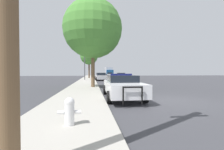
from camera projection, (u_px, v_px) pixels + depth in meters
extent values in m
plane|color=#3D3D42|center=(170.00, 100.00, 8.31)|extent=(110.00, 110.00, 0.00)
cube|color=#ADA89E|center=(76.00, 102.00, 7.62)|extent=(3.00, 110.00, 0.13)
cube|color=white|center=(122.00, 87.00, 9.04)|extent=(1.96, 5.07, 0.67)
cube|color=black|center=(121.00, 78.00, 9.28)|extent=(1.64, 2.65, 0.39)
cylinder|color=black|center=(145.00, 97.00, 7.61)|extent=(0.25, 0.65, 0.65)
cylinder|color=black|center=(109.00, 97.00, 7.40)|extent=(0.25, 0.65, 0.65)
cylinder|color=black|center=(130.00, 89.00, 10.70)|extent=(0.25, 0.65, 0.65)
cylinder|color=black|center=(105.00, 90.00, 10.50)|extent=(0.25, 0.65, 0.65)
cylinder|color=black|center=(142.00, 95.00, 6.48)|extent=(0.07, 0.07, 0.78)
cylinder|color=black|center=(123.00, 96.00, 6.38)|extent=(0.07, 0.07, 0.78)
cylinder|color=black|center=(133.00, 87.00, 6.42)|extent=(0.88, 0.09, 0.07)
cube|color=navy|center=(121.00, 74.00, 9.28)|extent=(1.33, 0.23, 0.09)
cube|color=navy|center=(137.00, 86.00, 9.15)|extent=(0.09, 3.62, 0.19)
cylinder|color=white|center=(70.00, 114.00, 4.07)|extent=(0.26, 0.26, 0.59)
sphere|color=white|center=(69.00, 102.00, 4.07)|extent=(0.27, 0.27, 0.27)
cylinder|color=white|center=(61.00, 112.00, 4.04)|extent=(0.18, 0.10, 0.10)
cylinder|color=white|center=(78.00, 112.00, 4.10)|extent=(0.18, 0.10, 0.10)
cylinder|color=#424247|center=(85.00, 64.00, 27.99)|extent=(0.16, 0.16, 5.75)
cylinder|color=#424247|center=(95.00, 50.00, 28.19)|extent=(3.86, 0.11, 0.11)
cube|color=black|center=(105.00, 53.00, 28.46)|extent=(0.30, 0.24, 0.90)
sphere|color=red|center=(105.00, 51.00, 28.33)|extent=(0.20, 0.20, 0.20)
sphere|color=orange|center=(105.00, 52.00, 28.33)|extent=(0.20, 0.20, 0.20)
sphere|color=green|center=(105.00, 54.00, 28.34)|extent=(0.20, 0.20, 0.20)
cube|color=#B7B7BC|center=(101.00, 77.00, 27.60)|extent=(1.98, 4.58, 0.64)
cube|color=black|center=(101.00, 74.00, 27.37)|extent=(1.62, 2.41, 0.44)
cylinder|color=black|center=(95.00, 78.00, 28.82)|extent=(0.27, 0.70, 0.69)
cylinder|color=black|center=(104.00, 78.00, 29.14)|extent=(0.27, 0.70, 0.69)
cylinder|color=black|center=(97.00, 79.00, 26.08)|extent=(0.27, 0.70, 0.69)
cylinder|color=black|center=(106.00, 79.00, 26.40)|extent=(0.27, 0.70, 0.69)
cube|color=#474C51|center=(121.00, 76.00, 33.07)|extent=(2.00, 4.33, 0.66)
cube|color=black|center=(121.00, 74.00, 33.28)|extent=(1.66, 2.28, 0.37)
cylinder|color=black|center=(126.00, 78.00, 31.85)|extent=(0.27, 0.72, 0.72)
cylinder|color=black|center=(118.00, 78.00, 31.68)|extent=(0.27, 0.72, 0.72)
cylinder|color=black|center=(124.00, 77.00, 34.48)|extent=(0.27, 0.72, 0.72)
cylinder|color=black|center=(116.00, 77.00, 34.31)|extent=(0.27, 0.72, 0.72)
cube|color=silver|center=(110.00, 75.00, 47.20)|extent=(2.00, 4.29, 0.60)
cube|color=black|center=(110.00, 73.00, 46.98)|extent=(1.63, 2.27, 0.49)
cylinder|color=black|center=(107.00, 76.00, 48.44)|extent=(0.28, 0.67, 0.66)
cylinder|color=black|center=(112.00, 76.00, 48.57)|extent=(0.28, 0.67, 0.66)
cylinder|color=black|center=(107.00, 76.00, 45.84)|extent=(0.28, 0.67, 0.66)
cylinder|color=black|center=(113.00, 76.00, 45.97)|extent=(0.28, 0.67, 0.66)
cube|color=navy|center=(110.00, 73.00, 49.39)|extent=(2.25, 1.93, 1.82)
cube|color=#B2B2B7|center=(109.00, 71.00, 52.76)|extent=(2.27, 4.93, 2.79)
cylinder|color=black|center=(113.00, 75.00, 49.75)|extent=(0.29, 0.89, 0.88)
cylinder|color=black|center=(106.00, 75.00, 49.44)|extent=(0.29, 0.89, 0.88)
cylinder|color=black|center=(111.00, 75.00, 53.86)|extent=(0.29, 0.89, 0.88)
cylinder|color=black|center=(105.00, 75.00, 53.55)|extent=(0.29, 0.89, 0.88)
cylinder|color=brown|center=(89.00, 69.00, 36.37)|extent=(0.36, 0.36, 4.20)
sphere|color=#4C8E38|center=(89.00, 56.00, 36.30)|extent=(4.24, 4.24, 4.24)
cylinder|color=brown|center=(93.00, 66.00, 14.47)|extent=(0.36, 0.36, 4.04)
sphere|color=#4C8E38|center=(93.00, 29.00, 14.40)|extent=(5.65, 5.65, 5.65)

